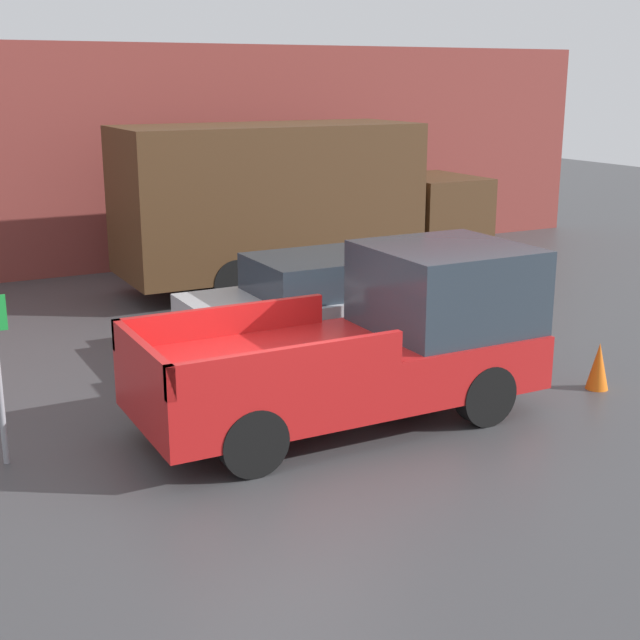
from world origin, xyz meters
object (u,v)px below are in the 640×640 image
object	(u,v)px
car	(323,302)
delivery_truck	(294,201)
pickup_truck	(373,342)
traffic_cone	(598,366)

from	to	relation	value
car	delivery_truck	bearing A→B (deg)	69.47
pickup_truck	traffic_cone	size ratio (longest dim) A/B	7.65
traffic_cone	car	bearing A→B (deg)	126.15
car	traffic_cone	bearing A→B (deg)	-53.85
pickup_truck	car	distance (m)	2.99
car	traffic_cone	size ratio (longest dim) A/B	6.43
pickup_truck	traffic_cone	distance (m)	3.45
pickup_truck	delivery_truck	xyz separation A→B (m)	(2.43, 7.25, 0.78)
car	delivery_truck	distance (m)	4.78
delivery_truck	traffic_cone	bearing A→B (deg)	-83.48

